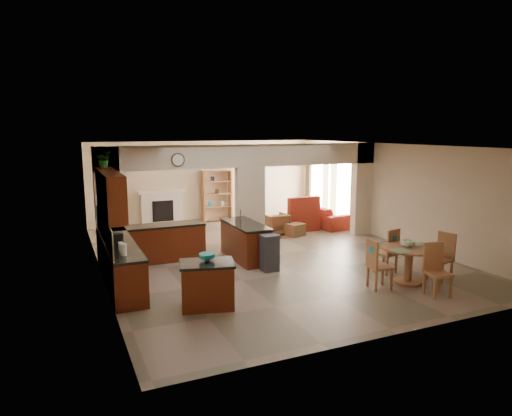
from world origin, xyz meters
name	(u,v)px	position (x,y,z in m)	size (l,w,h in m)	color
floor	(265,255)	(0.00, 0.00, 0.00)	(10.00, 10.00, 0.00)	#816B59
ceiling	(266,146)	(0.00, 0.00, 2.80)	(10.00, 10.00, 0.00)	white
wall_back	(206,181)	(0.00, 5.00, 1.40)	(8.00, 8.00, 0.00)	beige
wall_front	(403,248)	(0.00, -5.00, 1.40)	(8.00, 8.00, 0.00)	beige
wall_left	(99,213)	(-4.00, 0.00, 1.40)	(10.00, 10.00, 0.00)	beige
wall_right	(392,193)	(4.00, 0.00, 1.40)	(10.00, 10.00, 0.00)	beige
partition_left_pier	(108,205)	(-3.70, 1.00, 1.40)	(0.60, 0.25, 2.80)	beige
partition_center_pier	(250,207)	(0.00, 1.00, 1.10)	(0.80, 0.25, 2.20)	beige
partition_right_pier	(362,189)	(3.70, 1.00, 1.40)	(0.60, 0.25, 2.80)	beige
partition_header	(250,156)	(0.00, 1.00, 2.50)	(8.00, 0.25, 0.60)	beige
kitchen_counter	(137,254)	(-3.26, -0.25, 0.46)	(2.52, 3.29, 1.48)	#3D1507
upper_cabinets	(110,194)	(-3.82, -0.80, 1.92)	(0.35, 2.40, 0.90)	#3D1507
peninsula	(245,241)	(-0.60, -0.11, 0.46)	(0.70, 1.85, 0.91)	#3D1507
wall_clock	(178,160)	(-2.00, 0.85, 2.45)	(0.34, 0.34, 0.03)	#452C17
rug	(272,234)	(1.20, 2.10, 0.01)	(1.60, 1.30, 0.01)	#985837
fireplace	(162,207)	(-1.60, 4.83, 0.61)	(1.60, 0.35, 1.20)	beige
shelving_unit	(217,195)	(0.35, 4.82, 0.90)	(1.00, 0.32, 1.80)	#9D6536
window_a	(344,190)	(3.97, 2.30, 1.20)	(0.02, 0.90, 1.90)	white
window_b	(318,185)	(3.97, 4.00, 1.20)	(0.02, 0.90, 1.90)	white
glazed_door	(330,191)	(3.97, 3.15, 1.05)	(0.02, 0.70, 2.10)	white
drape_a_left	(354,192)	(3.93, 1.70, 1.20)	(0.10, 0.28, 2.30)	#42241A
drape_a_right	(333,188)	(3.93, 2.90, 1.20)	(0.10, 0.28, 2.30)	#42241A
drape_b_left	(326,186)	(3.93, 3.40, 1.20)	(0.10, 0.28, 2.30)	#42241A
drape_b_right	(308,183)	(3.93, 4.60, 1.20)	(0.10, 0.28, 2.30)	#42241A
ceiling_fan	(269,149)	(1.50, 3.00, 2.56)	(1.00, 1.00, 0.10)	white
kitchen_island	(207,284)	(-2.42, -2.71, 0.42)	(1.11, 0.91, 0.84)	#3D1507
teal_bowl	(207,257)	(-2.39, -2.63, 0.91)	(0.29, 0.29, 0.14)	teal
trash_can	(270,254)	(-0.46, -1.22, 0.39)	(0.37, 0.31, 0.78)	#313134
dining_table	(409,260)	(1.83, -3.16, 0.51)	(1.14, 1.14, 0.78)	#9D6536
fruit_bowl	(408,243)	(1.82, -3.11, 0.85)	(0.28, 0.28, 0.15)	#68A824
sofa	(320,215)	(3.30, 2.73, 0.34)	(0.92, 2.35, 0.69)	maroon
chaise	(298,223)	(2.25, 2.35, 0.22)	(1.11, 0.91, 0.45)	maroon
armchair	(276,224)	(1.30, 2.05, 0.33)	(0.70, 0.72, 0.65)	maroon
ottoman	(294,229)	(1.74, 1.67, 0.19)	(0.52, 0.52, 0.38)	maroon
plant	(104,159)	(-3.82, 0.09, 2.55)	(0.33, 0.28, 0.36)	#155216
chair_north	(389,250)	(1.89, -2.48, 0.55)	(0.51, 0.51, 1.02)	#9D6536
chair_east	(443,255)	(2.67, -3.27, 0.55)	(0.49, 0.49, 1.02)	#9D6536
chair_south	(436,267)	(1.84, -3.89, 0.55)	(0.49, 0.49, 1.02)	#9D6536
chair_west	(376,262)	(1.00, -3.16, 0.55)	(0.48, 0.48, 1.02)	#9D6536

